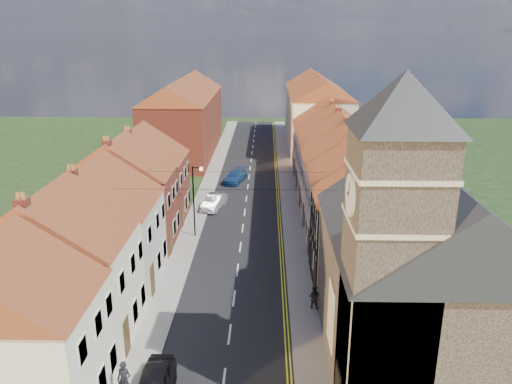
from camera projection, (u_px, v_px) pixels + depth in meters
The scene contains 22 objects.
road at pixel (246, 199), 51.21m from camera, with size 7.00×90.00×0.02m, color black.
pavement_left at pixel (204, 198), 51.28m from camera, with size 1.80×90.00×0.12m, color #ACA49D.
pavement_right at pixel (289, 199), 51.10m from camera, with size 1.80×90.00×0.12m, color #ACA49D.
church at pixel (419, 264), 23.84m from camera, with size 11.25×14.25×15.20m.
cottage_r_tudor at pixel (375, 220), 33.19m from camera, with size 8.30×5.20×9.00m.
cottage_r_white_near at pixel (361, 194), 38.32m from camera, with size 8.30×6.00×9.00m.
cottage_r_cream_mid at pixel (350, 175), 43.45m from camera, with size 8.30×5.20×9.00m.
cottage_r_pink at pixel (341, 160), 48.59m from camera, with size 8.30×6.00×9.00m.
cottage_r_white_far at pixel (334, 147), 53.72m from camera, with size 8.30×5.20×9.00m.
cottage_r_cream_far at pixel (328, 137), 58.85m from camera, with size 8.30×6.00×9.00m.
cottage_l_brick_near at pixel (0, 328), 21.28m from camera, with size 8.30×5.70×8.80m.
cottage_l_cream at pixel (55, 265), 26.75m from camera, with size 8.30×6.30×9.10m.
cottage_l_white at pixel (94, 223), 32.88m from camera, with size 8.30×6.90×8.80m.
cottage_l_brick_mid at pixel (120, 192), 38.64m from camera, with size 8.30×5.70×9.10m.
cottage_l_pink at pixel (139, 174), 44.20m from camera, with size 8.30×6.30×8.80m.
block_right_far at pixel (316, 110), 73.15m from camera, with size 8.30×24.20×10.50m.
block_left_far at pixel (185, 115), 68.78m from camera, with size 8.30×24.20×10.50m.
lamppost at pixel (195, 197), 40.69m from camera, with size 0.88×0.15×6.00m.
car_mid at pixel (214, 202), 48.27m from camera, with size 1.44×4.12×1.36m, color #989C9F.
car_far at pixel (235, 177), 56.69m from camera, with size 1.80×4.43×1.29m, color navy.
pedestrian_left at pixel (124, 380), 23.10m from camera, with size 0.69×0.45×1.88m, color black.
pedestrian_right at pixel (314, 297), 30.66m from camera, with size 0.74×0.58×1.52m, color #2B2522.
Camera 1 is at (2.03, -18.45, 16.51)m, focal length 35.00 mm.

